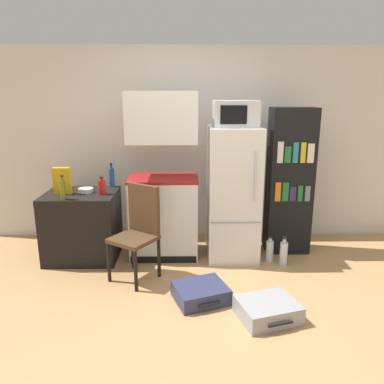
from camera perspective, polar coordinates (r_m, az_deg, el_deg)
ground_plane at (r=3.44m, az=4.26°, el=-18.34°), size 24.00×24.00×0.00m
wall_back at (r=4.94m, az=4.82°, el=7.15°), size 6.40×0.10×2.45m
side_table at (r=4.56m, az=-16.32°, el=-4.89°), size 0.81×0.67×0.78m
kitchen_hutch at (r=4.33m, az=-4.37°, el=1.13°), size 0.80×0.54×1.91m
refrigerator at (r=4.34m, az=6.26°, el=-0.23°), size 0.57×0.65×1.52m
microwave at (r=4.19m, az=6.60°, el=11.77°), size 0.48×0.43×0.28m
bookshelf at (r=4.59m, az=14.62°, el=1.54°), size 0.51×0.34×1.73m
bottle_blue_soda at (r=4.62m, az=-12.14°, el=2.28°), size 0.06×0.06×0.29m
bottle_amber_beer at (r=4.63m, az=-18.94°, el=1.06°), size 0.08×0.08×0.15m
bottle_ketchup_red at (r=4.30m, az=-13.56°, el=0.78°), size 0.08×0.08×0.20m
bottle_olive_oil at (r=4.20m, az=-19.07°, el=0.40°), size 0.06×0.06×0.27m
bowl at (r=4.45m, az=-15.89°, el=0.26°), size 0.17×0.17×0.05m
cereal_box at (r=4.43m, az=-19.20°, el=1.62°), size 0.19×0.07×0.30m
chair at (r=3.90m, az=-8.07°, el=-5.04°), size 0.56×0.56×0.98m
suitcase_large_flat at (r=3.62m, az=1.33°, el=-15.11°), size 0.57×0.53×0.15m
suitcase_small_flat at (r=3.43m, az=11.46°, el=-17.20°), size 0.58×0.52×0.16m
water_bottle_front at (r=4.38m, az=13.79°, el=-9.00°), size 0.09×0.09×0.34m
water_bottle_middle at (r=4.45m, az=11.74°, el=-8.70°), size 0.09×0.09×0.31m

